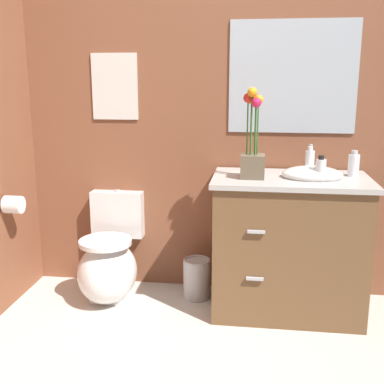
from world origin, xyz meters
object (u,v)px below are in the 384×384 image
(wall_poster, at_px, (115,87))
(wall_mirror, at_px, (293,77))
(vanity_cabinet, at_px, (289,244))
(trash_bin, at_px, (197,278))
(soap_bottle, at_px, (310,163))
(lotion_bottle, at_px, (321,169))
(toilet, at_px, (109,263))
(toilet_paper_roll, at_px, (13,205))
(flower_vase, at_px, (253,147))
(hand_wash_bottle, at_px, (354,165))

(wall_poster, height_order, wall_mirror, wall_mirror)
(vanity_cabinet, distance_m, trash_bin, 0.67)
(soap_bottle, height_order, wall_mirror, wall_mirror)
(vanity_cabinet, height_order, wall_mirror, wall_mirror)
(lotion_bottle, bearing_deg, soap_bottle, 109.05)
(toilet, xyz_separation_m, toilet_paper_roll, (-0.54, -0.20, 0.44))
(soap_bottle, height_order, toilet_paper_roll, soap_bottle)
(vanity_cabinet, relative_size, trash_bin, 3.84)
(wall_mirror, height_order, toilet_paper_roll, wall_mirror)
(toilet, xyz_separation_m, wall_poster, (0.00, 0.27, 1.14))
(toilet_paper_roll, bearing_deg, soap_bottle, 7.53)
(trash_bin, xyz_separation_m, wall_mirror, (0.58, 0.19, 1.31))
(wall_poster, xyz_separation_m, toilet_paper_roll, (-0.54, -0.46, -0.71))
(soap_bottle, distance_m, trash_bin, 1.07)
(flower_vase, distance_m, soap_bottle, 0.38)
(flower_vase, xyz_separation_m, wall_poster, (-0.93, 0.34, 0.34))
(hand_wash_bottle, height_order, wall_mirror, wall_mirror)
(lotion_bottle, relative_size, hand_wash_bottle, 0.94)
(flower_vase, bearing_deg, toilet_paper_roll, -175.24)
(toilet, relative_size, trash_bin, 2.54)
(flower_vase, height_order, trash_bin, flower_vase)
(toilet, bearing_deg, trash_bin, 7.62)
(wall_poster, distance_m, wall_mirror, 1.16)
(lotion_bottle, relative_size, trash_bin, 0.54)
(vanity_cabinet, xyz_separation_m, flower_vase, (-0.24, -0.05, 0.60))
(flower_vase, height_order, hand_wash_bottle, flower_vase)
(soap_bottle, xyz_separation_m, hand_wash_bottle, (0.26, 0.01, -0.01))
(wall_mirror, bearing_deg, wall_poster, 180.00)
(vanity_cabinet, xyz_separation_m, lotion_bottle, (0.15, -0.07, 0.49))
(flower_vase, relative_size, hand_wash_bottle, 3.36)
(toilet, bearing_deg, flower_vase, -4.60)
(lotion_bottle, distance_m, hand_wash_bottle, 0.26)
(soap_bottle, relative_size, lotion_bottle, 1.20)
(lotion_bottle, bearing_deg, flower_vase, 176.45)
(soap_bottle, distance_m, lotion_bottle, 0.15)
(trash_bin, bearing_deg, flower_vase, -23.45)
(wall_poster, bearing_deg, wall_mirror, 0.00)
(hand_wash_bottle, xyz_separation_m, wall_poster, (-1.53, 0.21, 0.45))
(flower_vase, relative_size, wall_poster, 1.22)
(toilet, relative_size, vanity_cabinet, 0.66)
(wall_mirror, bearing_deg, toilet, -167.02)
(vanity_cabinet, height_order, wall_poster, wall_poster)
(flower_vase, relative_size, wall_mirror, 0.66)
(hand_wash_bottle, distance_m, toilet_paper_roll, 2.10)
(hand_wash_bottle, bearing_deg, lotion_bottle, -143.98)
(flower_vase, height_order, wall_mirror, wall_mirror)
(wall_poster, relative_size, toilet_paper_roll, 3.93)
(wall_mirror, bearing_deg, flower_vase, -124.38)
(toilet, xyz_separation_m, trash_bin, (0.58, 0.08, -0.11))
(toilet, distance_m, hand_wash_bottle, 1.68)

